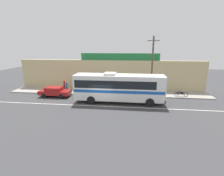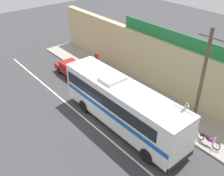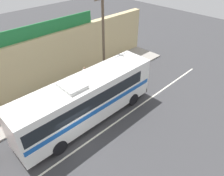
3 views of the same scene
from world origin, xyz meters
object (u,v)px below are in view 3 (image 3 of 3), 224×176
(intercity_bus, at_px, (86,98))
(motorcycle_purple, at_px, (132,63))
(pedestrian_by_curb, at_px, (85,74))
(motorcycle_orange, at_px, (112,73))
(utility_pole, at_px, (103,40))

(intercity_bus, bearing_deg, motorcycle_purple, 19.82)
(intercity_bus, xyz_separation_m, pedestrian_by_curb, (2.97, 4.01, -0.94))
(motorcycle_orange, distance_m, motorcycle_purple, 3.01)
(intercity_bus, distance_m, pedestrian_by_curb, 5.08)
(utility_pole, height_order, motorcycle_orange, utility_pole)
(intercity_bus, relative_size, motorcycle_purple, 5.89)
(motorcycle_orange, height_order, motorcycle_purple, same)
(motorcycle_purple, bearing_deg, utility_pole, -176.69)
(motorcycle_purple, bearing_deg, motorcycle_orange, 179.63)
(motorcycle_orange, xyz_separation_m, motorcycle_purple, (3.01, -0.02, 0.00))
(motorcycle_purple, distance_m, pedestrian_by_curb, 5.73)
(motorcycle_orange, relative_size, motorcycle_purple, 0.98)
(motorcycle_orange, bearing_deg, pedestrian_by_curb, 161.05)
(motorcycle_orange, height_order, pedestrian_by_curb, pedestrian_by_curb)
(utility_pole, bearing_deg, intercity_bus, -146.81)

